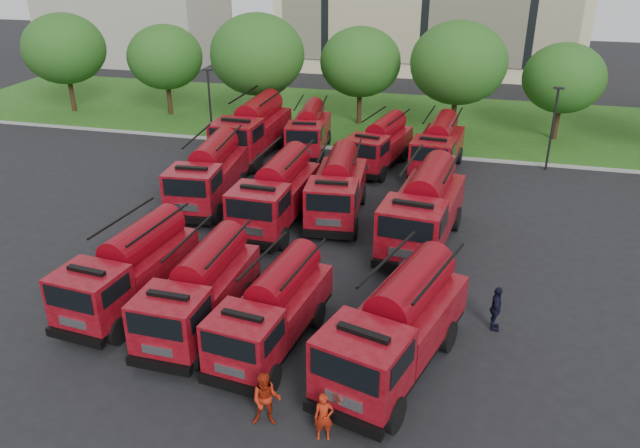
# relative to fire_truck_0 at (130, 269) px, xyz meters

# --- Properties ---
(ground) EXTENTS (140.00, 140.00, 0.00)m
(ground) POSITION_rel_fire_truck_0_xyz_m (5.02, 2.61, -1.55)
(ground) COLOR black
(ground) RESTS_ON ground
(lawn) EXTENTS (70.00, 16.00, 0.12)m
(lawn) POSITION_rel_fire_truck_0_xyz_m (5.02, 28.61, -1.49)
(lawn) COLOR #1B4913
(lawn) RESTS_ON ground
(curb) EXTENTS (70.00, 0.30, 0.14)m
(curb) POSITION_rel_fire_truck_0_xyz_m (5.02, 20.51, -1.48)
(curb) COLOR gray
(curb) RESTS_ON ground
(side_building) EXTENTS (18.00, 12.00, 10.00)m
(side_building) POSITION_rel_fire_truck_0_xyz_m (-24.98, 46.61, 3.45)
(side_building) COLOR gray
(side_building) RESTS_ON ground
(tree_0) EXTENTS (6.30, 6.30, 7.70)m
(tree_0) POSITION_rel_fire_truck_0_xyz_m (-18.98, 24.61, 3.47)
(tree_0) COLOR #382314
(tree_0) RESTS_ON ground
(tree_1) EXTENTS (5.71, 5.71, 6.98)m
(tree_1) POSITION_rel_fire_truck_0_xyz_m (-10.98, 25.61, 3.00)
(tree_1) COLOR #382314
(tree_1) RESTS_ON ground
(tree_2) EXTENTS (6.72, 6.72, 8.22)m
(tree_2) POSITION_rel_fire_truck_0_xyz_m (-2.98, 24.11, 3.81)
(tree_2) COLOR #382314
(tree_2) RESTS_ON ground
(tree_3) EXTENTS (5.88, 5.88, 7.19)m
(tree_3) POSITION_rel_fire_truck_0_xyz_m (4.02, 26.61, 3.14)
(tree_3) COLOR #382314
(tree_3) RESTS_ON ground
(tree_4) EXTENTS (6.55, 6.55, 8.01)m
(tree_4) POSITION_rel_fire_truck_0_xyz_m (11.02, 25.11, 3.67)
(tree_4) COLOR #382314
(tree_4) RESTS_ON ground
(tree_5) EXTENTS (5.46, 5.46, 6.68)m
(tree_5) POSITION_rel_fire_truck_0_xyz_m (18.02, 26.11, 2.80)
(tree_5) COLOR #382314
(tree_5) RESTS_ON ground
(lamp_post_0) EXTENTS (0.60, 0.25, 5.11)m
(lamp_post_0) POSITION_rel_fire_truck_0_xyz_m (-4.98, 19.81, 1.35)
(lamp_post_0) COLOR black
(lamp_post_0) RESTS_ON ground
(lamp_post_1) EXTENTS (0.60, 0.25, 5.11)m
(lamp_post_1) POSITION_rel_fire_truck_0_xyz_m (17.02, 19.81, 1.35)
(lamp_post_1) COLOR black
(lamp_post_1) RESTS_ON ground
(fire_truck_0) EXTENTS (3.09, 6.97, 3.07)m
(fire_truck_0) POSITION_rel_fire_truck_0_xyz_m (0.00, 0.00, 0.00)
(fire_truck_0) COLOR black
(fire_truck_0) RESTS_ON ground
(fire_truck_1) EXTENTS (2.60, 6.67, 3.00)m
(fire_truck_1) POSITION_rel_fire_truck_0_xyz_m (3.27, -0.76, -0.04)
(fire_truck_1) COLOR black
(fire_truck_1) RESTS_ON ground
(fire_truck_2) EXTENTS (3.02, 6.57, 2.88)m
(fire_truck_2) POSITION_rel_fire_truck_0_xyz_m (6.21, -1.25, -0.10)
(fire_truck_2) COLOR black
(fire_truck_2) RESTS_ON ground
(fire_truck_3) EXTENTS (4.50, 7.75, 3.34)m
(fire_truck_3) POSITION_rel_fire_truck_0_xyz_m (10.55, -1.55, 0.14)
(fire_truck_3) COLOR black
(fire_truck_3) RESTS_ON ground
(fire_truck_4) EXTENTS (3.11, 7.41, 3.29)m
(fire_truck_4) POSITION_rel_fire_truck_0_xyz_m (-1.00, 10.09, 0.11)
(fire_truck_4) COLOR black
(fire_truck_4) RESTS_ON ground
(fire_truck_5) EXTENTS (2.88, 7.37, 3.32)m
(fire_truck_5) POSITION_rel_fire_truck_0_xyz_m (3.29, 8.42, 0.12)
(fire_truck_5) COLOR black
(fire_truck_5) RESTS_ON ground
(fire_truck_6) EXTENTS (3.02, 7.11, 3.15)m
(fire_truck_6) POSITION_rel_fire_truck_0_xyz_m (6.02, 10.05, 0.04)
(fire_truck_6) COLOR black
(fire_truck_6) RESTS_ON ground
(fire_truck_7) EXTENTS (3.55, 8.00, 3.53)m
(fire_truck_7) POSITION_rel_fire_truck_0_xyz_m (10.54, 8.00, 0.23)
(fire_truck_7) COLOR black
(fire_truck_7) RESTS_ON ground
(fire_truck_8) EXTENTS (3.12, 8.08, 3.65)m
(fire_truck_8) POSITION_rel_fire_truck_0_xyz_m (-1.25, 17.80, 0.29)
(fire_truck_8) COLOR black
(fire_truck_8) RESTS_ON ground
(fire_truck_9) EXTENTS (3.05, 6.79, 2.99)m
(fire_truck_9) POSITION_rel_fire_truck_0_xyz_m (2.02, 19.55, -0.04)
(fire_truck_9) COLOR black
(fire_truck_9) RESTS_ON ground
(fire_truck_10) EXTENTS (3.52, 6.81, 2.95)m
(fire_truck_10) POSITION_rel_fire_truck_0_xyz_m (6.96, 17.84, -0.06)
(fire_truck_10) COLOR black
(fire_truck_10) RESTS_ON ground
(fire_truck_11) EXTENTS (2.98, 7.01, 3.11)m
(fire_truck_11) POSITION_rel_fire_truck_0_xyz_m (10.49, 17.99, 0.02)
(fire_truck_11) COLOR black
(fire_truck_11) RESTS_ON ground
(firefighter_0) EXTENTS (0.66, 0.55, 1.56)m
(firefighter_0) POSITION_rel_fire_truck_0_xyz_m (9.00, -5.26, -1.55)
(firefighter_0) COLOR #971E0B
(firefighter_0) RESTS_ON ground
(firefighter_1) EXTENTS (0.97, 0.66, 1.82)m
(firefighter_1) POSITION_rel_fire_truck_0_xyz_m (7.22, -5.10, -1.55)
(firefighter_1) COLOR #971E0B
(firefighter_1) RESTS_ON ground
(firefighter_2) EXTENTS (0.60, 1.04, 1.77)m
(firefighter_2) POSITION_rel_fire_truck_0_xyz_m (13.82, 1.57, -1.55)
(firefighter_2) COLOR black
(firefighter_2) RESTS_ON ground
(firefighter_3) EXTENTS (1.43, 1.11, 1.97)m
(firefighter_3) POSITION_rel_fire_truck_0_xyz_m (10.43, 2.58, -1.55)
(firefighter_3) COLOR black
(firefighter_3) RESTS_ON ground
(firefighter_4) EXTENTS (0.87, 0.98, 1.67)m
(firefighter_4) POSITION_rel_fire_truck_0_xyz_m (-1.63, 5.03, -1.55)
(firefighter_4) COLOR black
(firefighter_4) RESTS_ON ground
(firefighter_5) EXTENTS (1.46, 1.25, 1.47)m
(firefighter_5) POSITION_rel_fire_truck_0_xyz_m (9.59, 7.14, -1.55)
(firefighter_5) COLOR #971E0B
(firefighter_5) RESTS_ON ground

